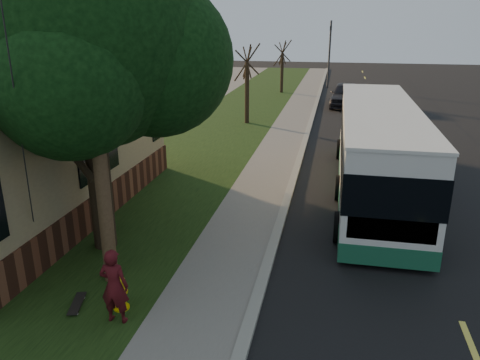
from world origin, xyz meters
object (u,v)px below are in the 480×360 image
object	(u,v)px
fire_hydrant	(120,292)
skateboarder	(114,286)
skateboard_main	(77,304)
bare_tree_far	(282,67)
transit_bus	(377,148)
traffic_signal	(330,50)
bare_tree_near	(247,85)
distant_car	(345,95)
leafy_tree	(89,37)
utility_pole	(90,70)

from	to	relation	value
fire_hydrant	skateboarder	size ratio (longest dim) A/B	0.49
skateboard_main	skateboarder	bearing A→B (deg)	-15.31
fire_hydrant	bare_tree_far	xyz separation A→B (m)	(-0.40, 30.00, 1.57)
fire_hydrant	transit_bus	distance (m)	9.69
traffic_signal	bare_tree_near	bearing A→B (deg)	-104.04
fire_hydrant	skateboard_main	size ratio (longest dim) A/B	0.90
bare_tree_far	skateboard_main	xyz separation A→B (m)	(-0.51, -30.11, -1.88)
skateboard_main	distant_car	world-z (taller)	distant_car
skateboarder	distant_car	size ratio (longest dim) A/B	0.33
bare_tree_far	skateboard_main	bearing A→B (deg)	-90.97
skateboarder	fire_hydrant	bearing A→B (deg)	-77.53
fire_hydrant	transit_bus	world-z (taller)	transit_bus
leafy_tree	bare_tree_near	world-z (taller)	leafy_tree
bare_tree_near	skateboard_main	size ratio (longest dim) A/B	5.23
utility_pole	bare_tree_near	xyz separation A→B (m)	(-0.19, 17.01, -2.48)
transit_bus	fire_hydrant	bearing A→B (deg)	-123.71
transit_bus	skateboard_main	world-z (taller)	transit_bus
utility_pole	bare_tree_far	world-z (taller)	utility_pole
distant_car	skateboard_main	bearing A→B (deg)	-98.93
leafy_tree	distant_car	bearing A→B (deg)	74.75
bare_tree_near	distant_car	distance (m)	8.87
bare_tree_near	skateboard_main	world-z (taller)	bare_tree_near
bare_tree_near	skateboard_main	xyz separation A→B (m)	(-0.01, -18.11, -2.02)
leafy_tree	skateboarder	size ratio (longest dim) A/B	5.16
skateboard_main	distant_car	bearing A→B (deg)	77.81
transit_bus	skateboarder	xyz separation A→B (m)	(-5.24, -8.39, -0.74)
leafy_tree	bare_tree_near	size ratio (longest dim) A/B	1.81
bare_tree_near	bare_tree_far	size ratio (longest dim) A/B	1.07
leafy_tree	traffic_signal	world-z (taller)	leafy_tree
bare_tree_near	fire_hydrant	bearing A→B (deg)	-87.14
leafy_tree	bare_tree_far	bearing A→B (deg)	87.55
bare_tree_near	traffic_signal	size ratio (longest dim) A/B	0.78
fire_hydrant	bare_tree_near	distance (m)	18.10
bare_tree_near	bare_tree_far	distance (m)	12.01
traffic_signal	transit_bus	size ratio (longest dim) A/B	0.51
skateboarder	skateboard_main	world-z (taller)	skateboarder
leafy_tree	distant_car	distance (m)	23.48
bare_tree_far	distant_car	distance (m)	7.17
traffic_signal	distant_car	bearing A→B (deg)	-81.26
transit_bus	bare_tree_near	bearing A→B (deg)	121.97
traffic_signal	skateboard_main	distance (m)	34.48
leafy_tree	bare_tree_near	bearing A→B (deg)	87.50
leafy_tree	transit_bus	distance (m)	9.45
traffic_signal	skateboard_main	world-z (taller)	traffic_signal
traffic_signal	skateboarder	bearing A→B (deg)	-94.99
leafy_tree	fire_hydrant	bearing A→B (deg)	-59.33
fire_hydrant	utility_pole	xyz separation A→B (m)	(-0.71, 0.99, 4.20)
utility_pole	bare_tree_near	size ratio (longest dim) A/B	2.11
bare_tree_near	distant_car	xyz separation A→B (m)	(5.40, 6.91, -1.36)
leafy_tree	skateboarder	xyz separation A→B (m)	(1.67, -3.04, -4.34)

